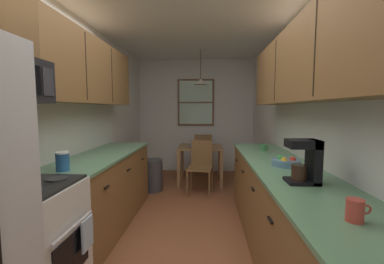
# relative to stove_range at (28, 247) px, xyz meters

# --- Properties ---
(ground_plane) EXTENTS (12.00, 12.00, 0.00)m
(ground_plane) POSITION_rel_stove_range_xyz_m (0.99, 1.56, -0.47)
(ground_plane) COLOR brown
(wall_left) EXTENTS (0.10, 9.00, 2.55)m
(wall_left) POSITION_rel_stove_range_xyz_m (-0.36, 1.56, 0.80)
(wall_left) COLOR silver
(wall_left) RESTS_ON ground
(wall_right) EXTENTS (0.10, 9.00, 2.55)m
(wall_right) POSITION_rel_stove_range_xyz_m (2.34, 1.56, 0.80)
(wall_right) COLOR silver
(wall_right) RESTS_ON ground
(wall_back) EXTENTS (4.40, 0.10, 2.55)m
(wall_back) POSITION_rel_stove_range_xyz_m (0.99, 4.21, 0.80)
(wall_back) COLOR silver
(wall_back) RESTS_ON ground
(ceiling_slab) EXTENTS (4.40, 9.00, 0.08)m
(ceiling_slab) POSITION_rel_stove_range_xyz_m (0.99, 1.56, 2.12)
(ceiling_slab) COLOR white
(stove_range) EXTENTS (0.66, 0.63, 1.10)m
(stove_range) POSITION_rel_stove_range_xyz_m (0.00, 0.00, 0.00)
(stove_range) COLOR white
(stove_range) RESTS_ON ground
(microwave_over_range) EXTENTS (0.39, 0.60, 0.31)m
(microwave_over_range) POSITION_rel_stove_range_xyz_m (-0.11, 0.00, 1.17)
(microwave_over_range) COLOR black
(counter_left) EXTENTS (0.64, 2.04, 0.90)m
(counter_left) POSITION_rel_stove_range_xyz_m (-0.01, 1.33, -0.02)
(counter_left) COLOR brown
(counter_left) RESTS_ON ground
(upper_cabinets_left) EXTENTS (0.33, 2.12, 0.74)m
(upper_cabinets_left) POSITION_rel_stove_range_xyz_m (-0.15, 1.28, 1.40)
(upper_cabinets_left) COLOR brown
(counter_right) EXTENTS (0.64, 3.31, 0.90)m
(counter_right) POSITION_rel_stove_range_xyz_m (1.99, 0.69, -0.02)
(counter_right) COLOR brown
(counter_right) RESTS_ON ground
(upper_cabinets_right) EXTENTS (0.33, 2.99, 0.69)m
(upper_cabinets_right) POSITION_rel_stove_range_xyz_m (2.13, 0.64, 1.37)
(upper_cabinets_right) COLOR brown
(dining_table) EXTENTS (0.83, 0.73, 0.72)m
(dining_table) POSITION_rel_stove_range_xyz_m (1.13, 3.17, 0.13)
(dining_table) COLOR olive
(dining_table) RESTS_ON ground
(dining_chair_near) EXTENTS (0.45, 0.45, 0.90)m
(dining_chair_near) POSITION_rel_stove_range_xyz_m (1.15, 2.60, 0.03)
(dining_chair_near) COLOR brown
(dining_chair_near) RESTS_ON ground
(dining_chair_far) EXTENTS (0.42, 0.42, 0.90)m
(dining_chair_far) POSITION_rel_stove_range_xyz_m (1.17, 3.75, 0.03)
(dining_chair_far) COLOR brown
(dining_chair_far) RESTS_ON ground
(pendant_light) EXTENTS (0.25, 0.25, 0.65)m
(pendant_light) POSITION_rel_stove_range_xyz_m (1.13, 3.17, 1.48)
(pendant_light) COLOR black
(back_window) EXTENTS (0.83, 0.05, 1.05)m
(back_window) POSITION_rel_stove_range_xyz_m (0.99, 4.14, 1.11)
(back_window) COLOR brown
(trash_bin) EXTENTS (0.36, 0.36, 0.55)m
(trash_bin) POSITION_rel_stove_range_xyz_m (0.29, 2.68, -0.20)
(trash_bin) COLOR #3F3F42
(trash_bin) RESTS_ON ground
(storage_canister) EXTENTS (0.11, 0.11, 0.17)m
(storage_canister) POSITION_rel_stove_range_xyz_m (-0.01, 0.48, 0.51)
(storage_canister) COLOR #265999
(storage_canister) RESTS_ON counter_left
(dish_towel) EXTENTS (0.02, 0.16, 0.24)m
(dish_towel) POSITION_rel_stove_range_xyz_m (0.35, 0.16, 0.03)
(dish_towel) COLOR silver
(coffee_maker) EXTENTS (0.22, 0.18, 0.32)m
(coffee_maker) POSITION_rel_stove_range_xyz_m (1.98, 0.23, 0.60)
(coffee_maker) COLOR black
(coffee_maker) RESTS_ON counter_right
(mug_by_coffeemaker) EXTENTS (0.13, 0.09, 0.09)m
(mug_by_coffeemaker) POSITION_rel_stove_range_xyz_m (1.98, 1.65, 0.47)
(mug_by_coffeemaker) COLOR #3F7F4C
(mug_by_coffeemaker) RESTS_ON counter_right
(mug_spare) EXTENTS (0.12, 0.08, 0.11)m
(mug_spare) POSITION_rel_stove_range_xyz_m (1.97, -0.40, 0.48)
(mug_spare) COLOR #BF3F33
(mug_spare) RESTS_ON counter_right
(fruit_bowl) EXTENTS (0.27, 0.27, 0.09)m
(fruit_bowl) POSITION_rel_stove_range_xyz_m (2.01, 0.79, 0.47)
(fruit_bowl) COLOR #597F9E
(fruit_bowl) RESTS_ON counter_right
(table_serving_bowl) EXTENTS (0.22, 0.22, 0.06)m
(table_serving_bowl) POSITION_rel_stove_range_xyz_m (1.04, 3.08, 0.28)
(table_serving_bowl) COLOR #4C7299
(table_serving_bowl) RESTS_ON dining_table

